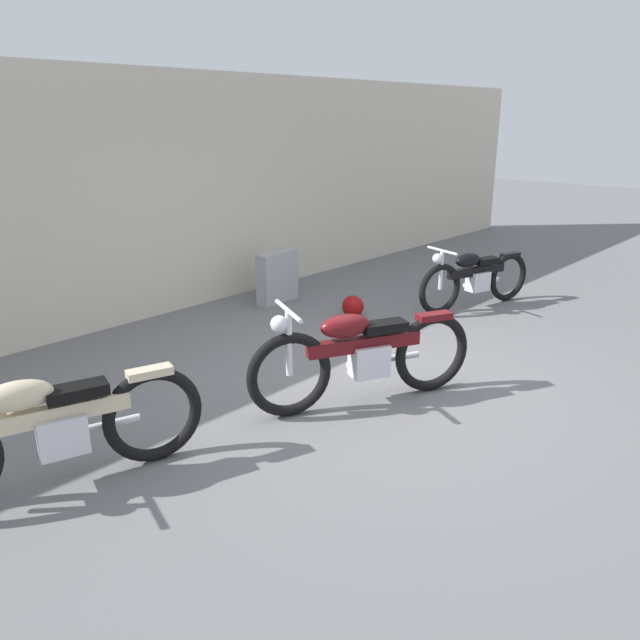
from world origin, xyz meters
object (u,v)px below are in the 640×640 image
Objects in this scene: motorcycle_cream at (50,428)px; motorcycle_black at (475,277)px; helmet at (353,306)px; stone_marker at (277,277)px; motorcycle_maroon at (362,354)px.

motorcycle_cream is 5.87m from motorcycle_black.
motorcycle_black reaches higher than helmet.
motorcycle_black is at bearing -33.05° from helmet.
motorcycle_black reaches higher than stone_marker.
stone_marker is at bearing -36.86° from motorcycle_black.
motorcycle_maroon reaches higher than stone_marker.
helmet is at bearing -150.92° from motorcycle_cream.
stone_marker is at bearing -95.14° from motorcycle_maroon.
stone_marker is 1.26m from helmet.
motorcycle_maroon is at bearing 28.81° from motorcycle_black.
motorcycle_black is (1.45, -0.94, 0.28)m from helmet.
motorcycle_cream is at bearing 16.42° from motorcycle_black.
motorcycle_cream is 1.09× the size of motorcycle_black.
motorcycle_black is (5.87, -0.01, -0.04)m from motorcycle_cream.
helmet is 2.56m from motorcycle_maroon.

